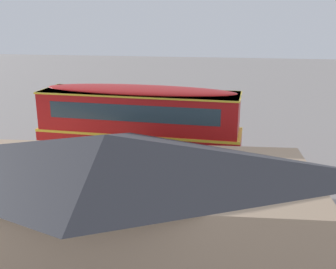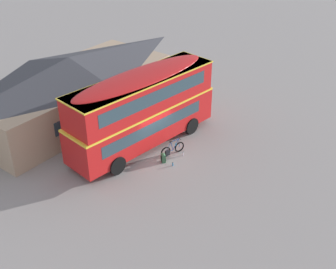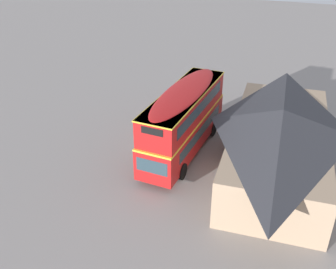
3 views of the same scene
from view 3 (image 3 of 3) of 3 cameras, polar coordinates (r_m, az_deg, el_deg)
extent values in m
plane|color=gray|center=(28.49, 0.59, -1.89)|extent=(120.00, 120.00, 0.00)
cylinder|color=black|center=(24.97, 2.07, -5.42)|extent=(1.12, 0.35, 1.10)
cylinder|color=black|center=(25.78, -2.85, -4.19)|extent=(1.12, 0.35, 1.10)
cylinder|color=black|center=(30.03, 6.59, 0.86)|extent=(1.12, 0.35, 1.10)
cylinder|color=black|center=(30.71, 2.37, 1.73)|extent=(1.12, 0.35, 1.10)
cube|color=red|center=(27.30, 2.28, 0.26)|extent=(10.25, 3.15, 2.10)
cube|color=yellow|center=(26.79, 2.32, 2.28)|extent=(10.27, 3.17, 0.12)
cube|color=red|center=(26.36, 2.36, 4.18)|extent=(9.94, 3.08, 1.90)
ellipsoid|color=red|center=(25.94, 2.41, 6.24)|extent=(9.74, 3.01, 0.36)
cube|color=#2D424C|center=(23.25, -2.38, -4.72)|extent=(0.19, 2.05, 0.90)
cube|color=black|center=(22.13, -2.35, 0.46)|extent=(0.15, 1.38, 0.44)
cube|color=#2D424C|center=(27.74, 0.07, 1.50)|extent=(7.87, 0.55, 0.76)
cube|color=#2D424C|center=(26.72, -0.06, 4.92)|extent=(8.27, 0.57, 0.80)
cube|color=#2D424C|center=(26.95, 4.89, 0.49)|extent=(7.87, 0.55, 0.76)
cube|color=#2D424C|center=(25.92, 4.87, 4.00)|extent=(8.27, 0.57, 0.80)
cube|color=yellow|center=(25.99, 2.40, 5.99)|extent=(10.05, 3.16, 0.08)
torus|color=black|center=(27.90, -2.62, -1.85)|extent=(0.68, 0.25, 0.68)
torus|color=black|center=(28.59, -1.39, -1.00)|extent=(0.68, 0.25, 0.68)
cylinder|color=#B2B2B7|center=(27.90, -2.62, -1.85)|extent=(0.07, 0.11, 0.05)
cylinder|color=#B2B2B7|center=(28.59, -1.39, -1.00)|extent=(0.07, 0.11, 0.05)
cylinder|color=#234C99|center=(27.95, -2.29, -1.13)|extent=(0.45, 0.15, 0.68)
cylinder|color=#234C99|center=(27.84, -2.22, -0.52)|extent=(0.55, 0.18, 0.07)
cylinder|color=#234C99|center=(28.15, -1.95, -0.93)|extent=(0.18, 0.08, 0.64)
cylinder|color=#234C99|center=(28.42, -1.70, -1.27)|extent=(0.52, 0.16, 0.09)
cylinder|color=#234C99|center=(28.31, -1.63, -0.66)|extent=(0.40, 0.13, 0.58)
cylinder|color=#234C99|center=(27.77, -2.60, -1.29)|extent=(0.10, 0.06, 0.61)
cylinder|color=black|center=(27.61, -2.58, -0.63)|extent=(0.15, 0.45, 0.03)
ellipsoid|color=black|center=(28.04, -1.85, -0.24)|extent=(0.28, 0.16, 0.06)
cube|color=black|center=(28.65, -1.67, -0.88)|extent=(0.31, 0.21, 0.32)
cylinder|color=#338CBF|center=(27.95, -2.29, -1.13)|extent=(0.07, 0.07, 0.18)
cube|color=#386642|center=(29.10, -1.47, -0.59)|extent=(0.37, 0.40, 0.52)
ellipsoid|color=#386642|center=(28.97, -1.48, -0.15)|extent=(0.35, 0.38, 0.10)
cube|color=#27472E|center=(29.08, -1.67, -0.80)|extent=(0.16, 0.22, 0.18)
cylinder|color=black|center=(29.09, -1.18, -0.60)|extent=(0.05, 0.05, 0.42)
cylinder|color=black|center=(29.22, -1.39, -0.45)|extent=(0.05, 0.05, 0.42)
cylinder|color=#338CBF|center=(29.36, -2.75, -0.66)|extent=(0.07, 0.07, 0.21)
cylinder|color=black|center=(29.30, -2.76, -0.46)|extent=(0.04, 0.04, 0.03)
cylinder|color=silver|center=(28.32, -3.32, -1.89)|extent=(0.06, 0.06, 0.23)
cylinder|color=black|center=(28.25, -3.32, -1.67)|extent=(0.04, 0.04, 0.03)
cube|color=tan|center=(26.57, 15.74, -1.86)|extent=(14.54, 6.78, 3.00)
pyramid|color=#38383D|center=(25.57, 16.38, 2.23)|extent=(14.96, 7.20, 1.27)
cube|color=#3D2319|center=(26.91, 9.28, -1.76)|extent=(1.10, 0.10, 2.10)
cube|color=#2D424C|center=(29.73, 10.43, 2.63)|extent=(1.10, 0.10, 0.90)
cube|color=#2D424C|center=(23.60, 8.05, -4.79)|extent=(1.10, 0.10, 0.90)
camera|label=1|loc=(30.16, 42.88, 8.95)|focal=42.66mm
camera|label=2|loc=(45.21, -11.88, 28.22)|focal=45.37mm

